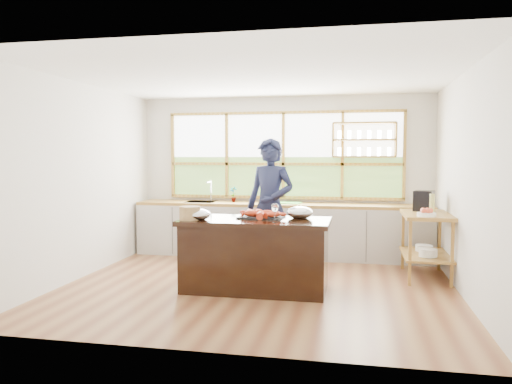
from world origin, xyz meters
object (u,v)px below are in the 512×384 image
(island, at_px, (255,254))
(espresso_machine, at_px, (424,201))
(cook, at_px, (270,207))
(wicker_basket, at_px, (190,213))

(island, relative_size, espresso_machine, 6.35)
(cook, xyz_separation_m, wicker_basket, (-0.82, -1.06, 0.02))
(island, xyz_separation_m, espresso_machine, (2.19, 1.39, 0.59))
(island, xyz_separation_m, wicker_basket, (-0.78, -0.23, 0.53))
(island, distance_m, wicker_basket, 0.97)
(espresso_machine, bearing_deg, cook, -146.64)
(island, distance_m, espresso_machine, 2.66)
(espresso_machine, height_order, wicker_basket, espresso_machine)
(cook, relative_size, wicker_basket, 7.38)
(espresso_machine, bearing_deg, wicker_basket, -132.75)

